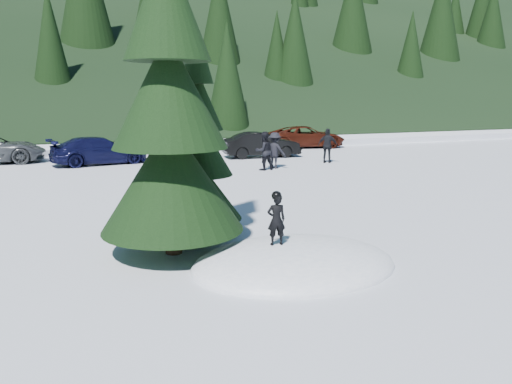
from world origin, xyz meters
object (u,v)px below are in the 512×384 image
object	(u,v)px
spruce_tall	(169,107)
adult_2	(275,150)
child_skier	(276,220)
car_4	(170,141)
adult_0	(264,151)
adult_1	(328,146)
car_5	(261,145)
car_6	(306,137)
spruce_short	(198,154)
car_3	(99,151)

from	to	relation	value
spruce_tall	adult_2	bearing A→B (deg)	56.75
child_skier	car_4	distance (m)	22.22
adult_0	adult_2	world-z (taller)	adult_0
adult_1	adult_2	xyz separation A→B (m)	(-3.44, -0.83, -0.03)
car_5	adult_1	bearing A→B (deg)	-141.76
car_4	adult_1	bearing A→B (deg)	-124.47
spruce_tall	adult_0	xyz separation A→B (m)	(6.85, 11.20, -2.39)
car_4	adult_0	bearing A→B (deg)	-148.74
child_skier	car_6	bearing A→B (deg)	-108.95
adult_1	car_5	size ratio (longest dim) A/B	0.41
adult_1	spruce_short	bearing A→B (deg)	82.54
car_3	car_6	bearing A→B (deg)	-85.43
spruce_short	adult_0	distance (m)	11.48
car_5	car_4	bearing A→B (deg)	49.81
spruce_short	child_skier	bearing A→B (deg)	-75.20
adult_1	car_5	world-z (taller)	adult_1
adult_1	car_3	size ratio (longest dim) A/B	0.37
spruce_tall	adult_2	xyz separation A→B (m)	(7.57, 11.54, -2.43)
adult_0	adult_1	world-z (taller)	adult_0
car_3	spruce_tall	bearing A→B (deg)	171.18
spruce_tall	adult_1	size ratio (longest dim) A/B	4.68
adult_0	car_5	bearing A→B (deg)	-118.41
adult_1	car_3	bearing A→B (deg)	15.85
child_skier	car_6	world-z (taller)	child_skier
child_skier	car_3	xyz separation A→B (m)	(-2.20, 18.00, -0.30)
adult_1	adult_0	bearing A→B (deg)	50.59
adult_0	spruce_short	bearing A→B (deg)	51.51
spruce_short	car_4	distance (m)	19.31
spruce_short	adult_0	xyz separation A→B (m)	(5.85, 9.80, -1.17)
spruce_short	car_4	world-z (taller)	spruce_short
adult_0	car_4	size ratio (longest dim) A/B	0.44
spruce_tall	car_4	world-z (taller)	spruce_tall
spruce_tall	car_5	distance (m)	18.33
spruce_short	car_6	size ratio (longest dim) A/B	1.01
car_5	adult_0	bearing A→B (deg)	164.17
child_skier	car_6	distance (m)	24.67
car_5	car_6	size ratio (longest dim) A/B	0.84
adult_2	child_skier	bearing A→B (deg)	115.89
spruce_short	adult_0	bearing A→B (deg)	59.18
car_5	spruce_short	bearing A→B (deg)	157.19
adult_0	car_5	distance (m)	5.08
child_skier	adult_0	bearing A→B (deg)	-101.72
adult_1	car_6	bearing A→B (deg)	-73.97
child_skier	car_5	size ratio (longest dim) A/B	0.24
spruce_tall	car_5	world-z (taller)	spruce_tall
car_3	car_5	bearing A→B (deg)	-102.36
child_skier	adult_1	bearing A→B (deg)	-113.56
adult_1	adult_2	distance (m)	3.54
adult_0	adult_2	bearing A→B (deg)	-162.34
car_6	spruce_tall	bearing A→B (deg)	156.39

